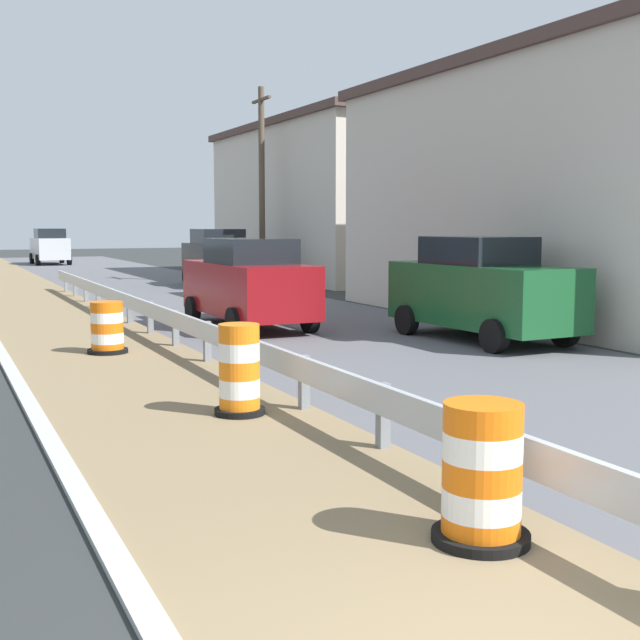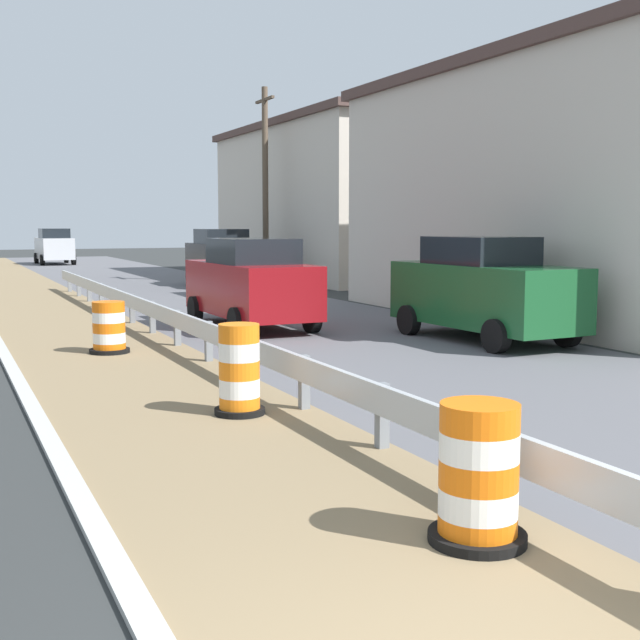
% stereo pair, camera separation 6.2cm
% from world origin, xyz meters
% --- Properties ---
extents(guardrail_median, '(0.18, 53.78, 0.71)m').
position_xyz_m(guardrail_median, '(1.83, 1.61, 0.52)').
color(guardrail_median, '#ADB2B7').
rests_on(guardrail_median, ground).
extents(traffic_barrel_nearest, '(0.74, 0.74, 1.06)m').
position_xyz_m(traffic_barrel_nearest, '(1.26, 2.09, 0.48)').
color(traffic_barrel_nearest, orange).
rests_on(traffic_barrel_nearest, ground).
extents(traffic_barrel_close, '(0.64, 0.64, 1.14)m').
position_xyz_m(traffic_barrel_close, '(1.04, 6.84, 0.52)').
color(traffic_barrel_close, orange).
rests_on(traffic_barrel_close, ground).
extents(traffic_barrel_mid, '(0.74, 0.74, 0.96)m').
position_xyz_m(traffic_barrel_mid, '(0.50, 12.58, 0.43)').
color(traffic_barrel_mid, orange).
rests_on(traffic_barrel_mid, ground).
extents(car_lead_near_lane, '(2.01, 4.52, 2.05)m').
position_xyz_m(car_lead_near_lane, '(4.20, 15.09, 1.03)').
color(car_lead_near_lane, maroon).
rests_on(car_lead_near_lane, ground).
extents(car_trailing_near_lane, '(2.09, 4.51, 2.12)m').
position_xyz_m(car_trailing_near_lane, '(7.78, 11.08, 1.06)').
color(car_trailing_near_lane, '#195128').
rests_on(car_trailing_near_lane, ground).
extents(car_lead_far_lane, '(2.02, 4.27, 2.12)m').
position_xyz_m(car_lead_far_lane, '(4.04, 48.77, 1.06)').
color(car_lead_far_lane, silver).
rests_on(car_lead_far_lane, ground).
extents(car_mid_far_lane, '(2.11, 4.31, 2.19)m').
position_xyz_m(car_mid_far_lane, '(7.65, 27.78, 1.09)').
color(car_mid_far_lane, black).
rests_on(car_mid_far_lane, ground).
extents(roadside_shop_near, '(8.05, 13.26, 6.41)m').
position_xyz_m(roadside_shop_near, '(13.19, 13.89, 3.21)').
color(roadside_shop_near, beige).
rests_on(roadside_shop_near, ground).
extents(roadside_shop_far, '(9.26, 14.40, 6.75)m').
position_xyz_m(roadside_shop_far, '(15.10, 30.62, 3.38)').
color(roadside_shop_far, beige).
rests_on(roadside_shop_far, ground).
extents(utility_pole_near, '(0.24, 1.80, 8.70)m').
position_xyz_m(utility_pole_near, '(10.59, 9.90, 4.51)').
color(utility_pole_near, brown).
rests_on(utility_pole_near, ground).
extents(utility_pole_mid, '(0.24, 1.80, 7.75)m').
position_xyz_m(utility_pole_mid, '(9.72, 28.49, 4.03)').
color(utility_pole_mid, brown).
rests_on(utility_pole_mid, ground).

